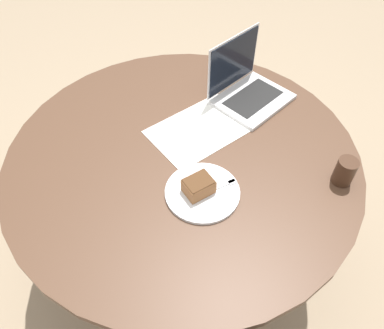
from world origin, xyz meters
name	(u,v)px	position (x,y,z in m)	size (l,w,h in m)	color
ground_plane	(185,247)	(0.00, 0.00, 0.00)	(12.00, 12.00, 0.00)	gray
dining_table	(183,171)	(0.00, 0.00, 0.62)	(1.33, 1.33, 0.74)	#4C3323
paper_document	(201,129)	(0.14, 0.02, 0.74)	(0.45, 0.37, 0.00)	white
plate	(202,192)	(-0.11, -0.17, 0.74)	(0.26, 0.26, 0.01)	silver
cake_slice	(198,186)	(-0.12, -0.16, 0.78)	(0.12, 0.10, 0.06)	brown
fork	(219,187)	(-0.07, -0.21, 0.75)	(0.16, 0.09, 0.00)	silver
coffee_glass	(345,171)	(0.22, -0.54, 0.79)	(0.07, 0.07, 0.10)	#3D2619
laptop	(247,89)	(0.42, -0.03, 0.78)	(0.34, 0.30, 0.26)	silver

